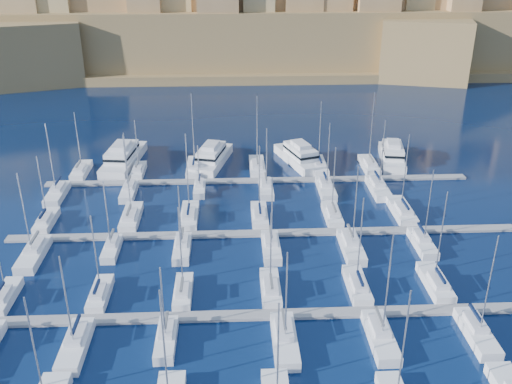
{
  "coord_description": "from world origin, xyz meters",
  "views": [
    {
      "loc": [
        -5.2,
        -72.53,
        45.53
      ],
      "look_at": [
        -1.61,
        6.0,
        9.57
      ],
      "focal_mm": 40.0,
      "sensor_mm": 36.0,
      "label": 1
    }
  ],
  "objects_px": {
    "motor_yacht_b": "(212,157)",
    "motor_yacht_c": "(299,156)",
    "motor_yacht_d": "(392,155)",
    "motor_yacht_a": "(123,157)"
  },
  "relations": [
    {
      "from": "motor_yacht_b",
      "to": "motor_yacht_c",
      "type": "height_order",
      "value": "same"
    },
    {
      "from": "motor_yacht_c",
      "to": "motor_yacht_d",
      "type": "bearing_deg",
      "value": -0.98
    },
    {
      "from": "motor_yacht_a",
      "to": "motor_yacht_b",
      "type": "relative_size",
      "value": 1.12
    },
    {
      "from": "motor_yacht_b",
      "to": "motor_yacht_c",
      "type": "relative_size",
      "value": 1.02
    },
    {
      "from": "motor_yacht_b",
      "to": "motor_yacht_d",
      "type": "relative_size",
      "value": 1.08
    },
    {
      "from": "motor_yacht_b",
      "to": "motor_yacht_a",
      "type": "bearing_deg",
      "value": 176.85
    },
    {
      "from": "motor_yacht_b",
      "to": "motor_yacht_d",
      "type": "xyz_separation_m",
      "value": [
        38.83,
        -0.52,
        -0.0
      ]
    },
    {
      "from": "motor_yacht_b",
      "to": "motor_yacht_c",
      "type": "xyz_separation_m",
      "value": [
        18.76,
        -0.18,
        0.0
      ]
    },
    {
      "from": "motor_yacht_b",
      "to": "motor_yacht_c",
      "type": "bearing_deg",
      "value": -0.54
    },
    {
      "from": "motor_yacht_d",
      "to": "motor_yacht_a",
      "type": "bearing_deg",
      "value": 178.45
    }
  ]
}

